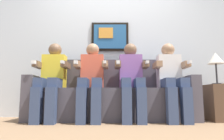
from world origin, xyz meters
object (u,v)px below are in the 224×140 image
object	(u,v)px
person_rightmost	(172,77)
person_left_center	(92,77)
table_lamp	(216,60)
person_leftmost	(52,77)
person_right_center	(132,77)
couch	(112,98)
side_table_right	(222,103)

from	to	relation	value
person_rightmost	person_left_center	bearing A→B (deg)	-179.98
table_lamp	person_leftmost	bearing A→B (deg)	-178.52
person_left_center	person_right_center	distance (m)	0.55
person_rightmost	table_lamp	size ratio (longest dim) A/B	2.41
person_leftmost	table_lamp	world-z (taller)	person_leftmost
couch	person_right_center	size ratio (longest dim) A/B	2.13
person_right_center	person_leftmost	bearing A→B (deg)	180.00
table_lamp	person_left_center	bearing A→B (deg)	-178.05
couch	person_rightmost	bearing A→B (deg)	-11.45
couch	person_rightmost	distance (m)	0.90
person_right_center	side_table_right	distance (m)	1.30
person_left_center	person_right_center	xyz separation A→B (m)	(0.55, 0.00, 0.00)
couch	person_leftmost	distance (m)	0.90
couch	side_table_right	distance (m)	1.54
table_lamp	couch	bearing A→B (deg)	175.83
person_left_center	person_rightmost	size ratio (longest dim) A/B	1.00
couch	person_right_center	xyz separation A→B (m)	(0.28, -0.17, 0.29)
couch	person_leftmost	size ratio (longest dim) A/B	2.13
table_lamp	side_table_right	bearing A→B (deg)	1.97
person_right_center	table_lamp	world-z (taller)	person_right_center
person_rightmost	side_table_right	bearing A→B (deg)	4.99
person_left_center	table_lamp	bearing A→B (deg)	1.95
table_lamp	person_rightmost	bearing A→B (deg)	-174.83
person_leftmost	person_rightmost	bearing A→B (deg)	0.02
person_rightmost	table_lamp	xyz separation A→B (m)	(0.66, 0.06, 0.25)
person_leftmost	person_rightmost	size ratio (longest dim) A/B	1.00
person_leftmost	table_lamp	distance (m)	2.33
person_leftmost	side_table_right	bearing A→B (deg)	1.49
person_left_center	person_right_center	size ratio (longest dim) A/B	1.00
side_table_right	person_right_center	bearing A→B (deg)	-177.19
person_rightmost	table_lamp	distance (m)	0.71
couch	side_table_right	bearing A→B (deg)	-4.01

